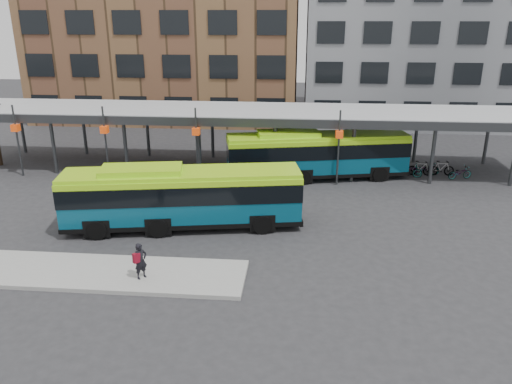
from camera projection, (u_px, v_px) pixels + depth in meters
name	position (u px, v px, depth m)	size (l,w,h in m)	color
ground	(220.00, 248.00, 23.38)	(120.00, 120.00, 0.00)	#28282B
boarding_island	(80.00, 272.00, 21.00)	(14.00, 3.00, 0.18)	gray
canopy	(247.00, 113.00, 34.13)	(40.00, 6.53, 4.80)	#999B9E
building_brick	(169.00, 7.00, 50.51)	(26.00, 14.00, 22.00)	brown
building_grey	(431.00, 17.00, 48.67)	(24.00, 14.00, 20.00)	slate
bus_front	(182.00, 196.00, 25.11)	(12.09, 4.52, 3.26)	navy
bus_rear	(317.00, 154.00, 32.67)	(12.06, 4.95, 3.25)	navy
pedestrian	(140.00, 261.00, 20.10)	(0.64, 0.66, 1.52)	black
bike_rack	(430.00, 169.00, 33.48)	(5.12, 1.61, 1.04)	slate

